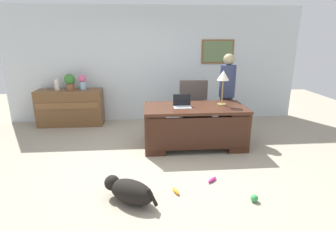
{
  "coord_description": "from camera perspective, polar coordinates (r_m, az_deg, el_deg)",
  "views": [
    {
      "loc": [
        -0.18,
        -3.91,
        2.01
      ],
      "look_at": [
        0.15,
        0.3,
        0.75
      ],
      "focal_mm": 28.44,
      "sensor_mm": 36.0,
      "label": 1
    }
  ],
  "objects": [
    {
      "name": "potted_plant",
      "position": [
        6.48,
        -20.31,
        6.91
      ],
      "size": [
        0.24,
        0.24,
        0.36
      ],
      "color": "brown",
      "rests_on": "credenza"
    },
    {
      "name": "ground_plane",
      "position": [
        4.4,
        -1.68,
        -10.58
      ],
      "size": [
        12.0,
        12.0,
        0.0
      ],
      "primitive_type": "plane",
      "color": "#9E937F"
    },
    {
      "name": "laptop",
      "position": [
        4.83,
        3.06,
        2.48
      ],
      "size": [
        0.32,
        0.22,
        0.22
      ],
      "color": "#B2B5BA",
      "rests_on": "desk"
    },
    {
      "name": "dog_toy_bone",
      "position": [
        3.69,
        1.69,
        -15.88
      ],
      "size": [
        0.11,
        0.18,
        0.05
      ],
      "primitive_type": "ellipsoid",
      "rotation": [
        0.0,
        0.0,
        1.91
      ],
      "color": "orange",
      "rests_on": "ground_plane"
    },
    {
      "name": "armchair",
      "position": [
        5.78,
        5.64,
        1.28
      ],
      "size": [
        0.6,
        0.59,
        1.09
      ],
      "color": "#564C47",
      "rests_on": "ground_plane"
    },
    {
      "name": "dog_lying",
      "position": [
        3.49,
        -8.33,
        -15.66
      ],
      "size": [
        0.7,
        0.59,
        0.3
      ],
      "color": "black",
      "rests_on": "ground_plane"
    },
    {
      "name": "dog_toy_ball",
      "position": [
        3.68,
        18.01,
        -16.5
      ],
      "size": [
        0.09,
        0.09,
        0.09
      ],
      "primitive_type": "sphere",
      "color": "green",
      "rests_on": "ground_plane"
    },
    {
      "name": "desk",
      "position": [
        4.97,
        5.74,
        -2.09
      ],
      "size": [
        1.86,
        0.9,
        0.78
      ],
      "color": "#422316",
      "rests_on": "ground_plane"
    },
    {
      "name": "desk_lamp",
      "position": [
        4.98,
        11.75,
        7.95
      ],
      "size": [
        0.22,
        0.22,
        0.65
      ],
      "color": "#9E8447",
      "rests_on": "desk"
    },
    {
      "name": "credenza",
      "position": [
        6.61,
        -20.16,
        1.63
      ],
      "size": [
        1.47,
        0.5,
        0.83
      ],
      "color": "brown",
      "rests_on": "ground_plane"
    },
    {
      "name": "back_wall",
      "position": [
        6.54,
        -2.87,
        10.82
      ],
      "size": [
        7.0,
        0.16,
        2.7
      ],
      "color": "silver",
      "rests_on": "ground_plane"
    },
    {
      "name": "dog_toy_plush",
      "position": [
        4.0,
        9.44,
        -13.41
      ],
      "size": [
        0.18,
        0.17,
        0.05
      ],
      "primitive_type": "ellipsoid",
      "rotation": [
        0.0,
        0.0,
        3.88
      ],
      "color": "#D8338C",
      "rests_on": "ground_plane"
    },
    {
      "name": "vase_empty",
      "position": [
        6.57,
        -22.72,
        6.08
      ],
      "size": [
        0.12,
        0.12,
        0.24
      ],
      "primitive_type": "cylinder",
      "color": "silver",
      "rests_on": "credenza"
    },
    {
      "name": "person_standing",
      "position": [
        5.67,
        12.48,
        4.61
      ],
      "size": [
        0.32,
        0.32,
        1.68
      ],
      "color": "#262323",
      "rests_on": "ground_plane"
    },
    {
      "name": "vase_with_flowers",
      "position": [
        6.41,
        -17.85,
        6.95
      ],
      "size": [
        0.17,
        0.17,
        0.34
      ],
      "color": "#88B4C8",
      "rests_on": "credenza"
    }
  ]
}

